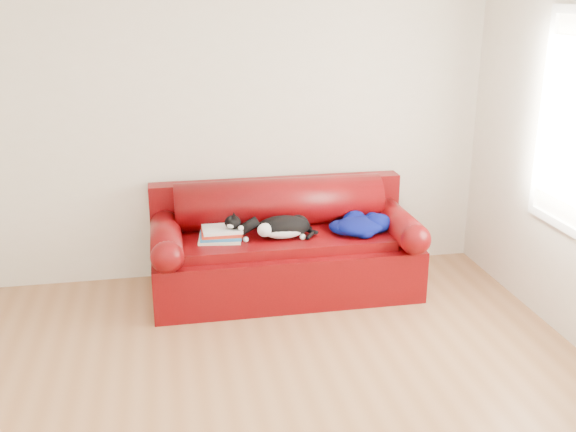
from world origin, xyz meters
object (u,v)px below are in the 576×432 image
blanket (361,224)px  book_stack (221,234)px  sofa_base (285,264)px  cat (283,228)px

blanket → book_stack: bearing=178.2°
book_stack → sofa_base: bearing=6.1°
sofa_base → blanket: 0.69m
book_stack → blanket: bearing=-1.8°
sofa_base → book_stack: bearing=-173.9°
book_stack → cat: 0.48m
sofa_base → cat: bearing=-107.8°
sofa_base → blanket: bearing=-8.4°
book_stack → blanket: 1.11m
sofa_base → book_stack: book_stack is taller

